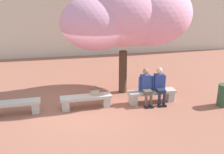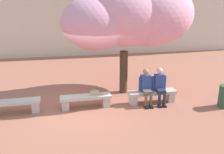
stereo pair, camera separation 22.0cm
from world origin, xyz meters
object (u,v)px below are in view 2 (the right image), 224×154
stone_bench_west_end (13,105)px  cherry_tree_main (129,16)px  stone_bench_center (152,95)px  handbag (95,91)px  person_seated_left (146,85)px  person_seated_right (160,85)px  stone_bench_near_west (86,100)px

stone_bench_west_end → cherry_tree_main: size_ratio=0.35×
stone_bench_west_end → stone_bench_center: (4.78, 0.00, 0.00)m
handbag → cherry_tree_main: 3.09m
person_seated_left → person_seated_right: 0.51m
stone_bench_near_west → handbag: (0.31, 0.02, 0.28)m
stone_bench_near_west → person_seated_left: size_ratio=1.36×
person_seated_right → handbag: person_seated_right is taller
stone_bench_center → person_seated_right: size_ratio=1.36×
stone_bench_west_end → person_seated_right: 5.05m
stone_bench_west_end → cherry_tree_main: cherry_tree_main is taller
cherry_tree_main → stone_bench_center: bearing=-65.5°
stone_bench_near_west → cherry_tree_main: cherry_tree_main is taller
stone_bench_near_west → person_seated_right: 2.67m
person_seated_left → handbag: bearing=177.6°
stone_bench_near_west → person_seated_right: person_seated_right is taller
cherry_tree_main → handbag: bearing=-139.8°
stone_bench_west_end → person_seated_right: bearing=-0.6°
person_seated_left → handbag: person_seated_left is taller
stone_bench_center → person_seated_right: person_seated_right is taller
cherry_tree_main → person_seated_left: bearing=-76.2°
stone_bench_west_end → stone_bench_near_west: size_ratio=1.00×
person_seated_right → stone_bench_center: bearing=168.0°
stone_bench_center → handbag: handbag is taller
stone_bench_near_west → stone_bench_center: (2.39, 0.00, 0.00)m
person_seated_left → cherry_tree_main: size_ratio=0.26×
stone_bench_near_west → cherry_tree_main: 3.47m
person_seated_left → cherry_tree_main: cherry_tree_main is taller
person_seated_right → stone_bench_near_west: bearing=178.8°
handbag → stone_bench_near_west: bearing=-175.9°
person_seated_right → handbag: (-2.33, 0.08, -0.12)m
stone_bench_center → handbag: 2.10m
person_seated_left → person_seated_right: bearing=0.0°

